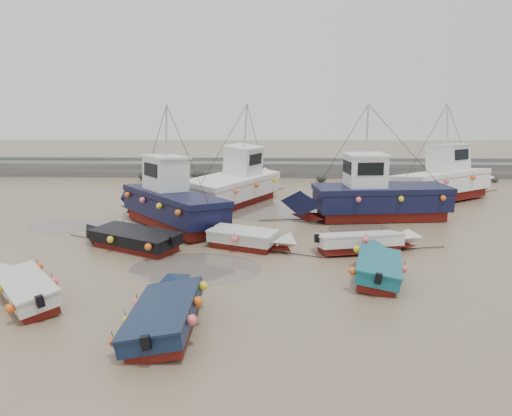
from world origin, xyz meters
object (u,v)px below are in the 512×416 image
Objects in this scene: dinghy_3 at (367,240)px; person at (200,213)px; cabin_boat_3 at (447,179)px; dinghy_5 at (250,237)px; cabin_boat_2 at (370,196)px; dinghy_1 at (169,309)px; dinghy_2 at (377,263)px; cabin_boat_1 at (238,183)px; dinghy_0 at (26,284)px; dinghy_4 at (129,236)px; cabin_boat_0 at (167,201)px.

person is at bearing -143.32° from dinghy_3.
dinghy_3 is 0.65× the size of cabin_boat_3.
dinghy_5 is 0.48× the size of cabin_boat_2.
dinghy_1 is 24.20m from cabin_boat_3.
dinghy_3 and dinghy_5 have the same top height.
dinghy_2 is at bearing -15.91° from dinghy_3.
dinghy_1 is 0.65× the size of cabin_boat_1.
dinghy_0 is 2.68× the size of person.
cabin_boat_1 is (-1.19, 9.90, 0.76)m from dinghy_5.
dinghy_4 is 13.18m from cabin_boat_2.
dinghy_2 is at bearing 94.97° from person.
cabin_boat_0 is 0.82× the size of cabin_boat_2.
cabin_boat_3 is at bearing 75.96° from dinghy_2.
dinghy_2 is at bearing 77.34° from dinghy_5.
dinghy_0 is at bearing 40.63° from person.
cabin_boat_3 is (19.76, 17.44, 0.79)m from dinghy_0.
cabin_boat_0 is at bearing -101.56° from cabin_boat_3.
dinghy_5 is 7.82m from person.
cabin_boat_0 is at bearing 34.49° from person.
dinghy_5 is (7.21, 5.97, 0.01)m from dinghy_0.
cabin_boat_3 is at bearing -16.44° from cabin_boat_0.
cabin_boat_2 is at bearing 93.71° from dinghy_2.
cabin_boat_0 reaches higher than person.
dinghy_1 is 14.93m from person.
dinghy_1 is at bearing -118.26° from cabin_boat_0.
dinghy_4 is (-3.34, 7.82, -0.00)m from dinghy_1.
dinghy_3 is 13.99m from cabin_boat_3.
cabin_boat_1 is (-6.05, 13.39, 0.77)m from dinghy_2.
cabin_boat_0 is (-9.38, 7.57, 0.78)m from dinghy_2.
dinghy_0 is 26.37m from cabin_boat_3.
dinghy_4 is (-10.29, 3.52, -0.02)m from dinghy_2.
cabin_boat_2 is (13.62, 11.76, 0.78)m from dinghy_0.
dinghy_2 is 0.57× the size of cabin_boat_1.
dinghy_4 is at bearing -83.68° from cabin_boat_1.
dinghy_3 is at bearing -28.93° from cabin_boat_1.
dinghy_1 and dinghy_2 have the same top height.
dinghy_0 is 0.57× the size of cabin_boat_0.
cabin_boat_0 and cabin_boat_2 have the same top height.
cabin_boat_2 is (1.55, 9.28, 0.77)m from dinghy_2.
dinghy_1 is 17.73m from cabin_boat_1.
cabin_boat_3 is at bearing 163.05° from person.
person is at bearing -132.49° from dinghy_5.
dinghy_2 is at bearing -36.14° from cabin_boat_1.
dinghy_1 is 16.03m from cabin_boat_2.
dinghy_4 is 21.33m from cabin_boat_3.
cabin_boat_0 reaches higher than dinghy_1.
cabin_boat_2 reaches higher than dinghy_0.
dinghy_1 reaches higher than person.
dinghy_4 is at bearing -92.48° from cabin_boat_3.
cabin_boat_0 is 11.05m from cabin_boat_2.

